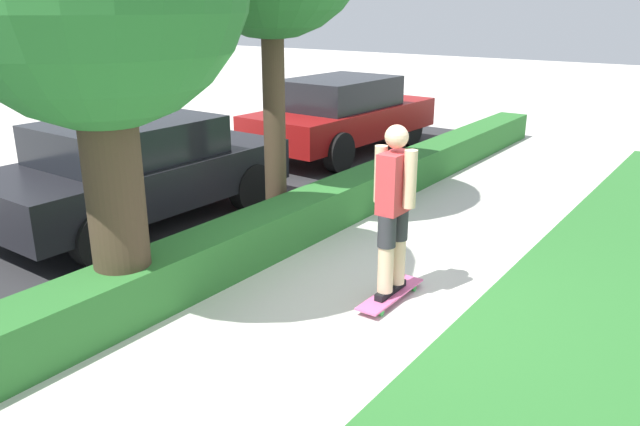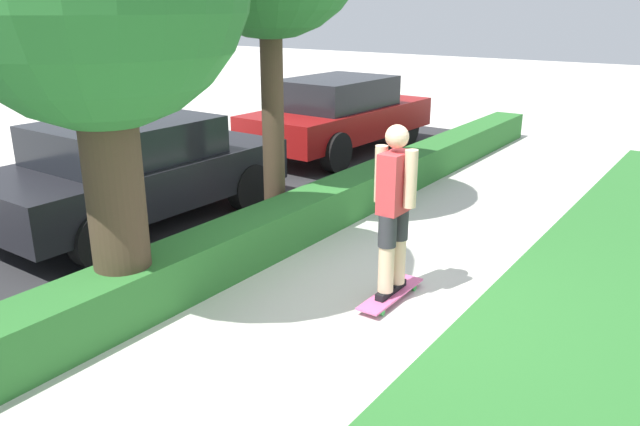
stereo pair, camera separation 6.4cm
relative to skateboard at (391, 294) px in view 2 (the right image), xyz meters
The scene contains 7 objects.
ground_plane 0.28m from the skateboard, 101.17° to the left, with size 60.00×60.00×0.00m, color beige.
street_asphalt 4.47m from the skateboard, 90.68° to the left, with size 18.05×5.00×0.01m.
hedge_row 1.88m from the skateboard, 91.62° to the left, with size 18.05×0.60×0.54m.
skateboard is the anchor object (origin of this frame).
skater_person 0.94m from the skateboard, 110.56° to the left, with size 0.51×0.45×1.74m.
parked_car_middle 4.06m from the skateboard, 88.96° to the left, with size 4.18×1.96×1.46m.
parked_car_rear 6.74m from the skateboard, 37.98° to the left, with size 4.45×1.96×1.52m.
Camera 2 is at (-5.12, -3.00, 2.90)m, focal length 35.00 mm.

